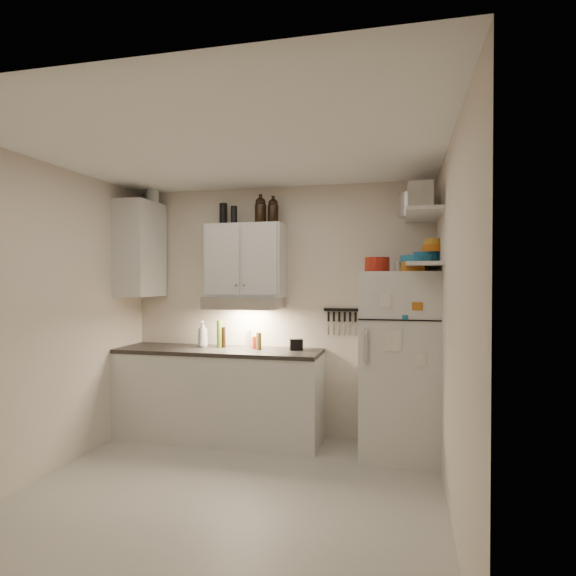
# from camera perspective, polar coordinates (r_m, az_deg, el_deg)

# --- Properties ---
(floor) EXTENTS (3.20, 3.00, 0.02)m
(floor) POSITION_cam_1_polar(r_m,az_deg,el_deg) (3.98, -7.11, -23.26)
(floor) COLOR #B4B1A6
(floor) RESTS_ON ground
(ceiling) EXTENTS (3.20, 3.00, 0.02)m
(ceiling) POSITION_cam_1_polar(r_m,az_deg,el_deg) (3.76, -7.19, 16.13)
(ceiling) COLOR white
(ceiling) RESTS_ON ground
(back_wall) EXTENTS (3.20, 0.02, 2.60)m
(back_wall) POSITION_cam_1_polar(r_m,az_deg,el_deg) (5.08, -1.14, -2.69)
(back_wall) COLOR beige
(back_wall) RESTS_ON ground
(left_wall) EXTENTS (0.02, 3.00, 2.60)m
(left_wall) POSITION_cam_1_polar(r_m,az_deg,el_deg) (4.47, -26.86, -3.30)
(left_wall) COLOR beige
(left_wall) RESTS_ON ground
(right_wall) EXTENTS (0.02, 3.00, 2.60)m
(right_wall) POSITION_cam_1_polar(r_m,az_deg,el_deg) (3.43, 18.98, -4.51)
(right_wall) COLOR beige
(right_wall) RESTS_ON ground
(base_cabinet) EXTENTS (2.10, 0.60, 0.88)m
(base_cabinet) POSITION_cam_1_polar(r_m,az_deg,el_deg) (5.09, -8.19, -12.50)
(base_cabinet) COLOR silver
(base_cabinet) RESTS_ON floor
(countertop) EXTENTS (2.10, 0.62, 0.04)m
(countertop) POSITION_cam_1_polar(r_m,az_deg,el_deg) (5.00, -8.20, -7.37)
(countertop) COLOR #2A2624
(countertop) RESTS_ON base_cabinet
(upper_cabinet) EXTENTS (0.80, 0.33, 0.75)m
(upper_cabinet) POSITION_cam_1_polar(r_m,az_deg,el_deg) (5.00, -4.99, 3.26)
(upper_cabinet) COLOR silver
(upper_cabinet) RESTS_ON back_wall
(side_cabinet) EXTENTS (0.33, 0.55, 1.00)m
(side_cabinet) POSITION_cam_1_polar(r_m,az_deg,el_deg) (5.35, -17.10, 4.41)
(side_cabinet) COLOR silver
(side_cabinet) RESTS_ON left_wall
(range_hood) EXTENTS (0.76, 0.46, 0.12)m
(range_hood) POSITION_cam_1_polar(r_m,az_deg,el_deg) (4.94, -5.22, -1.76)
(range_hood) COLOR silver
(range_hood) RESTS_ON back_wall
(fridge) EXTENTS (0.70, 0.68, 1.70)m
(fridge) POSITION_cam_1_polar(r_m,az_deg,el_deg) (4.63, 13.06, -8.70)
(fridge) COLOR silver
(fridge) RESTS_ON floor
(shelf_hi) EXTENTS (0.30, 0.95, 0.03)m
(shelf_hi) POSITION_cam_1_polar(r_m,az_deg,el_deg) (4.47, 15.71, 8.33)
(shelf_hi) COLOR silver
(shelf_hi) RESTS_ON right_wall
(shelf_lo) EXTENTS (0.30, 0.95, 0.03)m
(shelf_lo) POSITION_cam_1_polar(r_m,az_deg,el_deg) (4.43, 15.68, 2.68)
(shelf_lo) COLOR silver
(shelf_lo) RESTS_ON right_wall
(knife_strip) EXTENTS (0.42, 0.02, 0.03)m
(knife_strip) POSITION_cam_1_polar(r_m,az_deg,el_deg) (4.93, 6.69, -2.58)
(knife_strip) COLOR black
(knife_strip) RESTS_ON back_wall
(dutch_oven) EXTENTS (0.24, 0.24, 0.13)m
(dutch_oven) POSITION_cam_1_polar(r_m,az_deg,el_deg) (4.51, 10.51, 2.75)
(dutch_oven) COLOR #A12012
(dutch_oven) RESTS_ON fridge
(book_stack) EXTENTS (0.26, 0.30, 0.09)m
(book_stack) POSITION_cam_1_polar(r_m,az_deg,el_deg) (4.45, 14.92, 2.46)
(book_stack) COLOR #BC6317
(book_stack) RESTS_ON fridge
(spice_jar) EXTENTS (0.07, 0.07, 0.10)m
(spice_jar) POSITION_cam_1_polar(r_m,az_deg,el_deg) (4.54, 12.88, 2.52)
(spice_jar) COLOR silver
(spice_jar) RESTS_ON fridge
(stock_pot) EXTENTS (0.33, 0.33, 0.21)m
(stock_pot) POSITION_cam_1_polar(r_m,az_deg,el_deg) (4.72, 14.72, 9.43)
(stock_pot) COLOR silver
(stock_pot) RESTS_ON shelf_hi
(tin_a) EXTENTS (0.23, 0.22, 0.19)m
(tin_a) POSITION_cam_1_polar(r_m,az_deg,el_deg) (4.47, 15.14, 9.74)
(tin_a) COLOR #AAAAAD
(tin_a) RESTS_ON shelf_hi
(tin_b) EXTENTS (0.20, 0.20, 0.20)m
(tin_b) POSITION_cam_1_polar(r_m,az_deg,el_deg) (4.11, 15.41, 10.60)
(tin_b) COLOR #AAAAAD
(tin_b) RESTS_ON shelf_hi
(bowl_teal) EXTENTS (0.26, 0.26, 0.11)m
(bowl_teal) POSITION_cam_1_polar(r_m,az_deg,el_deg) (4.63, 16.20, 3.44)
(bowl_teal) COLOR #1B6A95
(bowl_teal) RESTS_ON shelf_lo
(bowl_orange) EXTENTS (0.21, 0.21, 0.06)m
(bowl_orange) POSITION_cam_1_polar(r_m,az_deg,el_deg) (4.57, 16.88, 4.53)
(bowl_orange) COLOR #D06313
(bowl_orange) RESTS_ON bowl_teal
(bowl_yellow) EXTENTS (0.16, 0.16, 0.05)m
(bowl_yellow) POSITION_cam_1_polar(r_m,az_deg,el_deg) (4.57, 16.88, 5.26)
(bowl_yellow) COLOR gold
(bowl_yellow) RESTS_ON bowl_orange
(plates) EXTENTS (0.36, 0.36, 0.07)m
(plates) POSITION_cam_1_polar(r_m,az_deg,el_deg) (4.47, 14.89, 3.31)
(plates) COLOR #1B6A95
(plates) RESTS_ON shelf_lo
(growler_a) EXTENTS (0.14, 0.14, 0.27)m
(growler_a) POSITION_cam_1_polar(r_m,az_deg,el_deg) (4.96, -3.28, 9.22)
(growler_a) COLOR black
(growler_a) RESTS_ON upper_cabinet
(growler_b) EXTENTS (0.14, 0.14, 0.26)m
(growler_b) POSITION_cam_1_polar(r_m,az_deg,el_deg) (4.97, -1.77, 9.13)
(growler_b) COLOR black
(growler_b) RESTS_ON upper_cabinet
(thermos_a) EXTENTS (0.08, 0.08, 0.19)m
(thermos_a) POSITION_cam_1_polar(r_m,az_deg,el_deg) (5.07, -6.42, 8.56)
(thermos_a) COLOR black
(thermos_a) RESTS_ON upper_cabinet
(thermos_b) EXTENTS (0.11, 0.11, 0.24)m
(thermos_b) POSITION_cam_1_polar(r_m,az_deg,el_deg) (5.20, -7.68, 8.62)
(thermos_b) COLOR black
(thermos_b) RESTS_ON upper_cabinet
(side_jar) EXTENTS (0.17, 0.17, 0.18)m
(side_jar) POSITION_cam_1_polar(r_m,az_deg,el_deg) (5.49, -15.75, 10.55)
(side_jar) COLOR silver
(side_jar) RESTS_ON side_cabinet
(soap_bottle) EXTENTS (0.12, 0.12, 0.30)m
(soap_bottle) POSITION_cam_1_polar(r_m,az_deg,el_deg) (5.14, -10.07, -5.22)
(soap_bottle) COLOR silver
(soap_bottle) RESTS_ON countertop
(pepper_mill) EXTENTS (0.06, 0.06, 0.17)m
(pepper_mill) POSITION_cam_1_polar(r_m,az_deg,el_deg) (4.89, -3.49, -6.29)
(pepper_mill) COLOR brown
(pepper_mill) RESTS_ON countertop
(oil_bottle) EXTENTS (0.06, 0.06, 0.28)m
(oil_bottle) POSITION_cam_1_polar(r_m,az_deg,el_deg) (5.08, -8.13, -5.41)
(oil_bottle) COLOR #4B6519
(oil_bottle) RESTS_ON countertop
(vinegar_bottle) EXTENTS (0.06, 0.06, 0.21)m
(vinegar_bottle) POSITION_cam_1_polar(r_m,az_deg,el_deg) (5.08, -7.65, -5.80)
(vinegar_bottle) COLOR black
(vinegar_bottle) RESTS_ON countertop
(clear_bottle) EXTENTS (0.08, 0.08, 0.19)m
(clear_bottle) POSITION_cam_1_polar(r_m,az_deg,el_deg) (5.03, -4.71, -5.98)
(clear_bottle) COLOR silver
(clear_bottle) RESTS_ON countertop
(red_jar) EXTENTS (0.07, 0.07, 0.13)m
(red_jar) POSITION_cam_1_polar(r_m,az_deg,el_deg) (4.97, -3.90, -6.45)
(red_jar) COLOR #A12012
(red_jar) RESTS_ON countertop
(caddy) EXTENTS (0.15, 0.13, 0.11)m
(caddy) POSITION_cam_1_polar(r_m,az_deg,el_deg) (4.86, 0.97, -6.72)
(caddy) COLOR black
(caddy) RESTS_ON countertop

